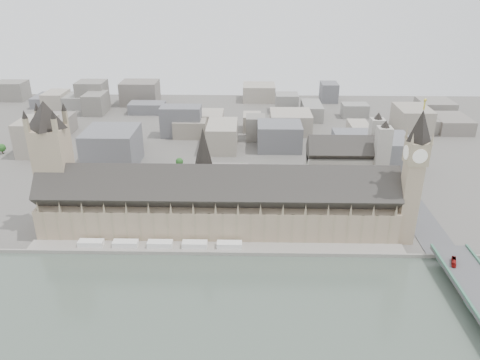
{
  "coord_description": "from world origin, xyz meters",
  "views": [
    {
      "loc": [
        23.8,
        -293.26,
        183.49
      ],
      "look_at": [
        16.47,
        44.21,
        31.95
      ],
      "focal_mm": 35.0,
      "sensor_mm": 36.0,
      "label": 1
    }
  ],
  "objects_px": {
    "palace_of_westminster": "(217,204)",
    "westminster_abbey": "(347,165)",
    "elizabeth_tower": "(414,169)",
    "red_bus_north": "(454,262)",
    "victoria_tower": "(53,160)"
  },
  "relations": [
    {
      "from": "palace_of_westminster",
      "to": "westminster_abbey",
      "type": "height_order",
      "value": "westminster_abbey"
    },
    {
      "from": "westminster_abbey",
      "to": "elizabeth_tower",
      "type": "bearing_deg",
      "value": -72.71
    },
    {
      "from": "elizabeth_tower",
      "to": "red_bus_north",
      "type": "height_order",
      "value": "elizabeth_tower"
    },
    {
      "from": "victoria_tower",
      "to": "red_bus_north",
      "type": "height_order",
      "value": "victoria_tower"
    },
    {
      "from": "westminster_abbey",
      "to": "red_bus_north",
      "type": "xyz_separation_m",
      "value": [
        45.51,
        -131.82,
        -13.34
      ]
    },
    {
      "from": "westminster_abbey",
      "to": "red_bus_north",
      "type": "distance_m",
      "value": 140.09
    },
    {
      "from": "red_bus_north",
      "to": "westminster_abbey",
      "type": "bearing_deg",
      "value": 129.35
    },
    {
      "from": "elizabeth_tower",
      "to": "victoria_tower",
      "type": "height_order",
      "value": "elizabeth_tower"
    },
    {
      "from": "palace_of_westminster",
      "to": "victoria_tower",
      "type": "height_order",
      "value": "victoria_tower"
    },
    {
      "from": "palace_of_westminster",
      "to": "red_bus_north",
      "type": "height_order",
      "value": "palace_of_westminster"
    },
    {
      "from": "palace_of_westminster",
      "to": "elizabeth_tower",
      "type": "bearing_deg",
      "value": -4.85
    },
    {
      "from": "victoria_tower",
      "to": "red_bus_north",
      "type": "xyz_separation_m",
      "value": [
        278.43,
        -62.82,
        -43.46
      ]
    },
    {
      "from": "palace_of_westminster",
      "to": "elizabeth_tower",
      "type": "distance_m",
      "value": 142.94
    },
    {
      "from": "elizabeth_tower",
      "to": "westminster_abbey",
      "type": "bearing_deg",
      "value": 107.29
    },
    {
      "from": "victoria_tower",
      "to": "red_bus_north",
      "type": "distance_m",
      "value": 288.72
    }
  ]
}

